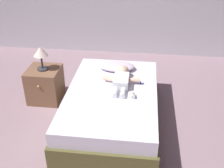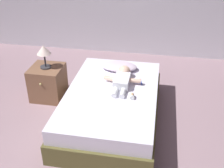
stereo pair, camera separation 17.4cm
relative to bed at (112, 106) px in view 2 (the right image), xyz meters
name	(u,v)px [view 2 (the right image)]	position (x,y,z in m)	size (l,w,h in m)	color
ground_plane	(91,157)	(-0.11, -0.73, -0.22)	(8.00, 8.00, 0.00)	gray
bed	(112,106)	(0.00, 0.00, 0.00)	(1.17, 1.88, 0.44)	brown
pillow	(119,66)	(-0.01, 0.60, 0.28)	(0.52, 0.30, 0.10)	silver
baby	(122,79)	(0.10, 0.21, 0.29)	(0.49, 0.64, 0.17)	white
toothbrush	(141,81)	(0.33, 0.29, 0.23)	(0.06, 0.16, 0.02)	blue
nightstand	(48,82)	(-1.03, 0.38, 0.03)	(0.45, 0.48, 0.49)	brown
lamp	(44,51)	(-1.03, 0.38, 0.52)	(0.20, 0.20, 0.34)	#333338
baby_bottle	(132,96)	(0.27, -0.12, 0.26)	(0.07, 0.09, 0.08)	white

